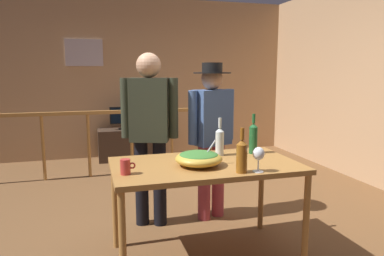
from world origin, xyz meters
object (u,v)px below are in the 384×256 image
object	(u,v)px
flat_screen_tv	(124,116)
framed_picture	(84,53)
salad_bowl	(199,158)
tv_console	(125,144)
serving_table	(205,172)
mug_red	(126,167)
person_standing_right	(212,129)
person_standing_left	(150,126)
wine_bottle_clear	(219,141)
wine_bottle_amber	(242,155)
wine_bottle_green	(253,138)
stair_railing	(144,131)
wine_glass	(259,155)

from	to	relation	value
flat_screen_tv	framed_picture	bearing A→B (deg)	152.27
framed_picture	salad_bowl	xyz separation A→B (m)	(0.85, -3.86, -0.96)
framed_picture	tv_console	distance (m)	1.70
serving_table	mug_red	distance (m)	0.66
person_standing_right	salad_bowl	bearing A→B (deg)	46.08
person_standing_left	serving_table	bearing A→B (deg)	131.17
salad_bowl	person_standing_right	xyz separation A→B (m)	(0.39, 0.82, 0.08)
wine_bottle_clear	wine_bottle_amber	size ratio (longest dim) A/B	1.01
wine_bottle_green	person_standing_left	xyz separation A→B (m)	(-0.83, 0.55, 0.06)
wine_bottle_green	person_standing_left	bearing A→B (deg)	146.26
serving_table	person_standing_left	world-z (taller)	person_standing_left
wine_bottle_amber	mug_red	world-z (taller)	wine_bottle_amber
tv_console	person_standing_right	xyz separation A→B (m)	(0.63, -2.75, 0.68)
salad_bowl	wine_bottle_clear	distance (m)	0.39
wine_bottle_amber	wine_bottle_green	world-z (taller)	wine_bottle_green
stair_railing	serving_table	size ratio (longest dim) A/B	2.15
flat_screen_tv	wine_bottle_green	xyz separation A→B (m)	(0.83, -3.27, 0.18)
tv_console	salad_bowl	bearing A→B (deg)	-86.14
stair_railing	wine_glass	distance (m)	3.00
tv_console	wine_bottle_green	xyz separation A→B (m)	(0.83, -3.30, 0.68)
wine_bottle_green	person_standing_right	bearing A→B (deg)	109.61
stair_railing	serving_table	distance (m)	2.62
mug_red	person_standing_left	xyz separation A→B (m)	(0.32, 0.90, 0.15)
wine_glass	wine_bottle_green	world-z (taller)	wine_bottle_green
person_standing_left	stair_railing	bearing A→B (deg)	-77.65
mug_red	person_standing_right	world-z (taller)	person_standing_right
serving_table	wine_bottle_clear	xyz separation A→B (m)	(0.20, 0.21, 0.20)
framed_picture	person_standing_left	bearing A→B (deg)	-78.70
wine_bottle_amber	flat_screen_tv	bearing A→B (deg)	97.23
stair_railing	serving_table	world-z (taller)	stair_railing
mug_red	wine_glass	bearing A→B (deg)	-12.20
person_standing_right	framed_picture	bearing A→B (deg)	-86.46
tv_console	mug_red	bearing A→B (deg)	-95.07
stair_railing	flat_screen_tv	size ratio (longest dim) A/B	6.47
stair_railing	wine_glass	size ratio (longest dim) A/B	17.10
flat_screen_tv	wine_glass	world-z (taller)	wine_glass
tv_console	salad_bowl	size ratio (longest dim) A/B	2.47
wine_bottle_green	flat_screen_tv	bearing A→B (deg)	104.17
salad_bowl	serving_table	bearing A→B (deg)	39.53
tv_console	wine_glass	distance (m)	3.96
wine_glass	wine_bottle_amber	size ratio (longest dim) A/B	0.57
wine_glass	person_standing_right	size ratio (longest dim) A/B	0.11
stair_railing	person_standing_left	distance (m)	1.90
flat_screen_tv	person_standing_right	size ratio (longest dim) A/B	0.30
framed_picture	person_standing_right	size ratio (longest dim) A/B	0.38
framed_picture	stair_railing	bearing A→B (deg)	-55.51
tv_console	person_standing_left	world-z (taller)	person_standing_left
tv_console	flat_screen_tv	xyz separation A→B (m)	(0.00, -0.03, 0.50)
stair_railing	mug_red	world-z (taller)	stair_railing
stair_railing	mug_red	size ratio (longest dim) A/B	28.73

